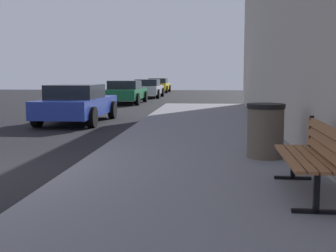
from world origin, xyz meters
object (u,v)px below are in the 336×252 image
car_blue (77,103)px  car_silver (148,88)px  bench (312,152)px  car_green (125,92)px  car_yellow (158,85)px  trash_bin (265,130)px

car_blue → car_silver: size_ratio=0.97×
bench → car_blue: size_ratio=0.40×
car_green → car_silver: 6.55m
bench → car_yellow: (-5.78, 34.64, -0.02)m
trash_bin → car_blue: size_ratio=0.21×
bench → car_silver: (-5.48, 25.55, -0.02)m
bench → car_yellow: car_yellow is taller
trash_bin → car_yellow: bearing=99.7°
bench → trash_bin: trash_bin is taller
car_blue → bench: bearing=-58.3°
trash_bin → car_blue: (-5.35, 6.65, 0.02)m
car_green → car_silver: same height
bench → car_green: bearing=108.6°
car_yellow → car_silver: bearing=-88.1°
car_yellow → trash_bin: bearing=-80.3°
car_blue → car_yellow: bearing=90.4°
car_blue → car_silver: bearing=89.6°
bench → trash_bin: 2.43m
bench → trash_bin: bearing=97.5°
car_green → car_yellow: bearing=89.8°
trash_bin → car_blue: car_blue is taller
car_blue → car_green: size_ratio=0.98×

